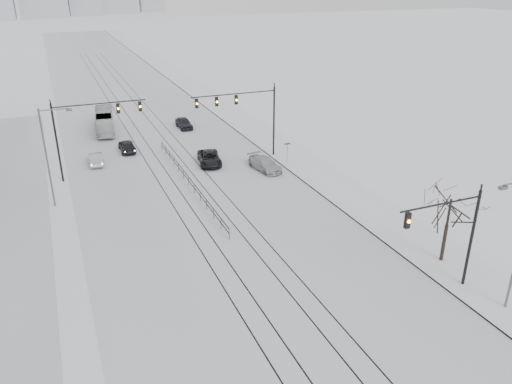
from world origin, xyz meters
name	(u,v)px	position (x,y,z in m)	size (l,w,h in m)	color
road	(136,114)	(0.00, 60.00, 0.01)	(22.00, 260.00, 0.02)	silver
sidewalk_east	(221,106)	(13.50, 60.00, 0.08)	(5.00, 260.00, 0.16)	silver
curb	(206,107)	(11.05, 60.00, 0.06)	(0.10, 260.00, 0.12)	gray
tram_rails	(166,155)	(0.00, 40.00, 0.02)	(5.30, 180.00, 0.01)	black
traffic_mast_near	(454,230)	(10.79, 6.00, 4.56)	(6.10, 0.37, 7.00)	black
traffic_mast_ne	(246,110)	(8.15, 34.99, 5.76)	(9.60, 0.37, 8.00)	black
traffic_mast_nw	(86,125)	(-8.52, 36.00, 5.57)	(9.10, 0.37, 8.00)	black
street_light_west	(49,151)	(-12.20, 30.00, 5.21)	(2.73, 0.25, 9.00)	#595B60
bare_tree	(450,206)	(13.20, 9.00, 4.49)	(4.40, 4.40, 6.10)	black
median_fence	(189,181)	(0.00, 30.00, 0.53)	(0.06, 24.00, 1.00)	black
street_sign	(287,150)	(11.80, 32.00, 1.61)	(0.70, 0.06, 2.40)	#595B60
sedan_sb_inner	(127,146)	(-3.93, 42.95, 0.72)	(1.70, 4.22, 1.44)	black
sedan_sb_outer	(96,159)	(-7.83, 39.83, 0.66)	(1.39, 4.00, 1.32)	#ADB0B5
sedan_nb_front	(209,158)	(3.79, 35.11, 0.69)	(2.29, 4.98, 1.38)	black
sedan_nb_right	(265,164)	(8.72, 31.07, 0.69)	(1.94, 4.77, 1.38)	#B0B3B9
sedan_nb_far	(184,123)	(4.87, 50.02, 0.71)	(1.69, 4.19, 1.43)	black
box_truck	(105,121)	(-5.25, 52.68, 1.36)	(2.29, 9.78, 2.72)	silver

